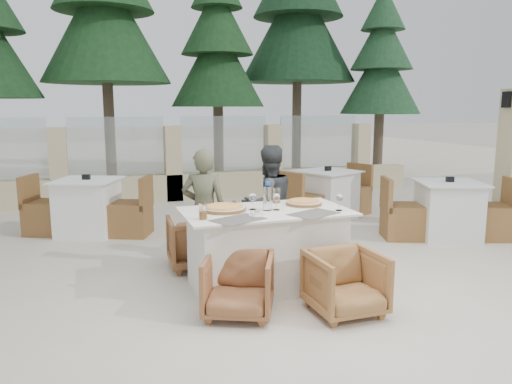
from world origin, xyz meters
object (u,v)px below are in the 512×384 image
object	(u,v)px
armchair_far_left	(197,242)
bg_table_c	(448,210)
wine_glass_corner	(339,201)
olive_dish	(257,213)
armchair_near_right	(345,283)
beer_glass_right	(276,196)
beer_glass_left	(203,211)
bg_table_a	(88,207)
wine_glass_centre	(253,200)
diner_right	(268,204)
pizza_right	(304,203)
dining_table	(266,249)
water_bottle	(267,196)
wine_glass_near	(276,201)
diner_left	(204,210)
bg_table_b	(327,195)
armchair_near_left	(239,285)
armchair_far_right	(261,230)
pizza_left	(224,208)

from	to	relation	value
armchair_far_left	bg_table_c	bearing A→B (deg)	-175.03
wine_glass_corner	armchair_far_left	xyz separation A→B (m)	(-1.17, 1.07, -0.58)
olive_dish	armchair_near_right	bearing A→B (deg)	-46.97
wine_glass_corner	beer_glass_right	bearing A→B (deg)	127.72
beer_glass_left	bg_table_a	distance (m)	3.10
beer_glass_left	wine_glass_centre	bearing A→B (deg)	24.77
beer_glass_right	diner_right	distance (m)	0.50
pizza_right	diner_right	size ratio (longest dim) A/B	0.27
dining_table	wine_glass_centre	world-z (taller)	wine_glass_centre
water_bottle	wine_glass_near	xyz separation A→B (m)	(0.09, -0.01, -0.05)
olive_dish	bg_table_c	bearing A→B (deg)	20.30
dining_table	armchair_near_right	world-z (taller)	dining_table
water_bottle	diner_left	world-z (taller)	diner_left
wine_glass_centre	wine_glass_corner	bearing A→B (deg)	-21.71
wine_glass_near	diner_left	distance (m)	0.95
diner_right	bg_table_b	size ratio (longest dim) A/B	0.81
armchair_near_left	diner_right	xyz separation A→B (m)	(0.76, 1.34, 0.40)
wine_glass_corner	armchair_far_right	size ratio (longest dim) A/B	0.26
water_bottle	bg_table_a	xyz separation A→B (m)	(-1.65, 2.72, -0.52)
wine_glass_corner	olive_dish	xyz separation A→B (m)	(-0.82, 0.04, -0.07)
diner_right	bg_table_a	xyz separation A→B (m)	(-1.94, 1.95, -0.28)
armchair_near_right	diner_left	size ratio (longest dim) A/B	0.45
pizza_right	wine_glass_centre	xyz separation A→B (m)	(-0.57, -0.06, 0.07)
bg_table_a	bg_table_c	distance (m)	4.90
pizza_left	diner_left	bearing A→B (deg)	95.32
bg_table_a	diner_left	bearing A→B (deg)	-36.20
wine_glass_near	beer_glass_right	distance (m)	0.36
armchair_far_right	bg_table_a	size ratio (longest dim) A/B	0.43
pizza_left	beer_glass_left	bearing A→B (deg)	-132.06
beer_glass_left	olive_dish	bearing A→B (deg)	-1.55
bg_table_b	dining_table	bearing A→B (deg)	-151.14
wine_glass_centre	armchair_near_left	size ratio (longest dim) A/B	0.32
water_bottle	dining_table	bearing A→B (deg)	156.65
olive_dish	bg_table_c	distance (m)	3.32
wine_glass_near	diner_right	world-z (taller)	diner_right
armchair_far_right	diner_left	distance (m)	0.84
water_bottle	diner_right	distance (m)	0.87
olive_dish	bg_table_c	xyz separation A→B (m)	(3.09, 1.14, -0.41)
pizza_left	water_bottle	distance (m)	0.43
pizza_right	wine_glass_corner	world-z (taller)	wine_glass_corner
water_bottle	diner_right	size ratio (longest dim) A/B	0.21
water_bottle	diner_left	distance (m)	0.90
beer_glass_right	bg_table_c	distance (m)	2.82
beer_glass_left	diner_right	bearing A→B (deg)	44.76
pizza_right	bg_table_a	xyz separation A→B (m)	(-2.09, 2.59, -0.41)
wine_glass_centre	wine_glass_near	xyz separation A→B (m)	(0.21, -0.09, 0.00)
bg_table_b	bg_table_c	world-z (taller)	same
dining_table	beer_glass_left	distance (m)	0.82
armchair_near_right	diner_left	bearing A→B (deg)	118.30
beer_glass_left	beer_glass_right	bearing A→B (deg)	29.59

